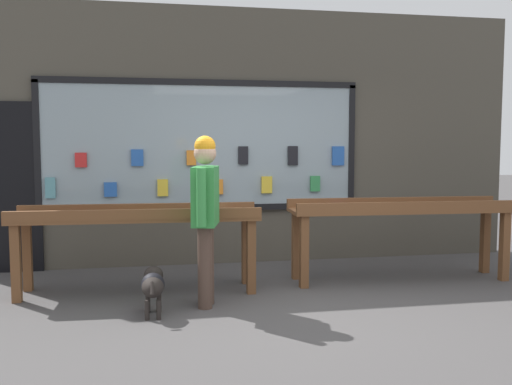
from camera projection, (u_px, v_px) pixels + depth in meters
name	position (u px, v px, depth m)	size (l,w,h in m)	color
ground_plane	(298.00, 312.00, 5.41)	(40.00, 40.00, 0.00)	#474444
shopfront_facade	(246.00, 138.00, 7.59)	(7.25, 0.29, 3.34)	#4C473D
display_table_left	(138.00, 223.00, 6.05)	(2.60, 0.73, 0.93)	brown
display_table_right	(400.00, 216.00, 6.61)	(2.60, 0.70, 0.94)	brown
person_browsing	(205.00, 207.00, 5.52)	(0.32, 0.65, 1.67)	#4C382D
small_dog	(153.00, 284.00, 5.29)	(0.23, 0.59, 0.42)	black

